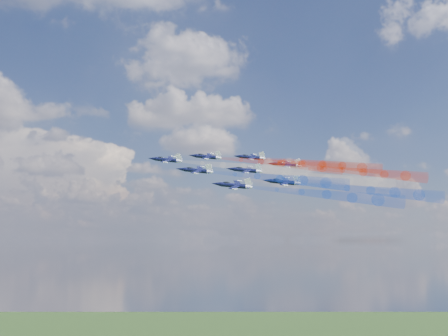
{
  "coord_description": "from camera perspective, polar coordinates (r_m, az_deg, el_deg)",
  "views": [
    {
      "loc": [
        -24.31,
        -176.78,
        132.2
      ],
      "look_at": [
        8.82,
        -23.9,
        153.57
      ],
      "focal_mm": 42.79,
      "sensor_mm": 36.0,
      "label": 1
    }
  ],
  "objects": [
    {
      "name": "jet_outer_left",
      "position": [
        136.99,
        1.05,
        -1.88
      ],
      "size": [
        13.43,
        12.41,
        7.0
      ],
      "primitive_type": null,
      "rotation": [
        0.12,
        -0.36,
        1.17
      ],
      "color": "black"
    },
    {
      "name": "trail_rear_left",
      "position": [
        148.95,
        15.4,
        -2.32
      ],
      "size": [
        36.38,
        17.42,
        8.86
      ],
      "primitive_type": null,
      "rotation": [
        0.12,
        -0.36,
        1.17
      ],
      "color": "blue"
    },
    {
      "name": "trail_center_third",
      "position": [
        155.07,
        10.98,
        -1.03
      ],
      "size": [
        36.38,
        17.42,
        8.86
      ],
      "primitive_type": null,
      "rotation": [
        0.12,
        -0.36,
        1.17
      ],
      "color": "white"
    },
    {
      "name": "trail_inner_right",
      "position": [
        165.59,
        6.12,
        0.49
      ],
      "size": [
        36.38,
        17.42,
        8.86
      ],
      "primitive_type": null,
      "rotation": [
        0.12,
        -0.36,
        1.17
      ],
      "color": "red"
    },
    {
      "name": "trail_outer_right",
      "position": [
        176.02,
        10.49,
        0.44
      ],
      "size": [
        36.38,
        17.42,
        8.86
      ],
      "primitive_type": null,
      "rotation": [
        0.12,
        -0.36,
        1.17
      ],
      "color": "red"
    },
    {
      "name": "jet_inner_right",
      "position": [
        168.39,
        -1.9,
        1.21
      ],
      "size": [
        13.43,
        12.41,
        7.0
      ],
      "primitive_type": null,
      "rotation": [
        0.12,
        -0.36,
        1.17
      ],
      "color": "black"
    },
    {
      "name": "jet_outer_right",
      "position": [
        176.94,
        2.86,
        1.14
      ],
      "size": [
        13.43,
        12.41,
        7.0
      ],
      "primitive_type": null,
      "rotation": [
        0.12,
        -0.36,
        1.17
      ],
      "color": "black"
    },
    {
      "name": "jet_inner_left",
      "position": [
        150.41,
        -3.0,
        -0.27
      ],
      "size": [
        13.43,
        12.41,
        7.0
      ],
      "primitive_type": null,
      "rotation": [
        0.12,
        -0.36,
        1.17
      ],
      "color": "black"
    },
    {
      "name": "jet_center_third",
      "position": [
        155.95,
        2.32,
        -0.23
      ],
      "size": [
        13.43,
        12.41,
        7.0
      ],
      "primitive_type": null,
      "rotation": [
        0.12,
        -0.36,
        1.17
      ],
      "color": "black"
    },
    {
      "name": "jet_rear_left",
      "position": [
        148.05,
        6.33,
        -1.5
      ],
      "size": [
        13.43,
        12.41,
        7.0
      ],
      "primitive_type": null,
      "rotation": [
        0.12,
        -0.36,
        1.17
      ],
      "color": "black"
    },
    {
      "name": "trail_outer_left",
      "position": [
        135.91,
        10.92,
        -2.8
      ],
      "size": [
        36.38,
        17.42,
        8.86
      ],
      "primitive_type": null,
      "rotation": [
        0.12,
        -0.36,
        1.17
      ],
      "color": "blue"
    },
    {
      "name": "jet_rear_right",
      "position": [
        167.1,
        6.61,
        0.33
      ],
      "size": [
        13.43,
        12.41,
        7.0
      ],
      "primitive_type": null,
      "rotation": [
        0.12,
        -0.36,
        1.17
      ],
      "color": "black"
    },
    {
      "name": "trail_rear_right",
      "position": [
        167.84,
        14.65,
        -0.41
      ],
      "size": [
        36.38,
        17.42,
        8.86
      ],
      "primitive_type": null,
      "rotation": [
        0.12,
        -0.36,
        1.17
      ],
      "color": "red"
    },
    {
      "name": "trail_lead",
      "position": [
        157.31,
        2.13,
        0.11
      ],
      "size": [
        36.38,
        17.42,
        8.86
      ],
      "primitive_type": null,
      "rotation": [
        0.12,
        -0.36,
        1.17
      ],
      "color": "white"
    },
    {
      "name": "jet_lead",
      "position": [
        161.77,
        -6.16,
        0.87
      ],
      "size": [
        13.43,
        12.41,
        7.0
      ],
      "primitive_type": null,
      "rotation": [
        0.12,
        -0.36,
        1.17
      ],
      "color": "black"
    },
    {
      "name": "trail_inner_left",
      "position": [
        147.42,
        5.98,
        -1.11
      ],
      "size": [
        36.38,
        17.42,
        8.86
      ],
      "primitive_type": null,
      "rotation": [
        0.12,
        -0.36,
        1.17
      ],
      "color": "blue"
    }
  ]
}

